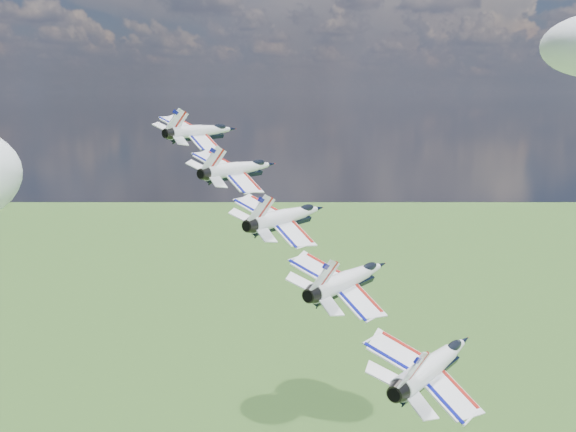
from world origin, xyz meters
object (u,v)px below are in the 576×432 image
(jet_1, at_px, (240,168))
(jet_2, at_px, (288,216))
(jet_4, at_px, (435,363))
(jet_3, at_px, (350,278))
(jet_0, at_px, (203,131))

(jet_1, distance_m, jet_2, 11.61)
(jet_4, bearing_deg, jet_3, 157.11)
(jet_3, bearing_deg, jet_1, 157.11)
(jet_1, distance_m, jet_4, 34.84)
(jet_0, distance_m, jet_4, 46.45)
(jet_0, height_order, jet_2, jet_0)
(jet_4, bearing_deg, jet_1, 157.11)
(jet_1, bearing_deg, jet_4, -22.89)
(jet_3, distance_m, jet_4, 11.61)
(jet_0, relative_size, jet_2, 1.00)
(jet_1, bearing_deg, jet_3, -22.89)
(jet_4, bearing_deg, jet_0, 157.11)
(jet_1, xyz_separation_m, jet_4, (24.71, -21.87, -11.17))
(jet_2, height_order, jet_3, jet_2)
(jet_2, height_order, jet_4, jet_2)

